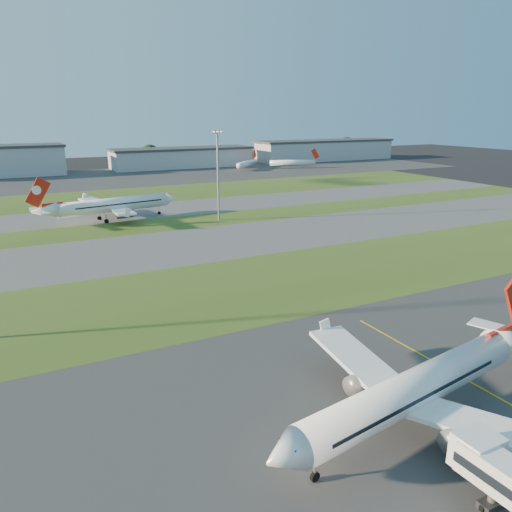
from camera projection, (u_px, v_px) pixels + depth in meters
grass_strip_a at (264, 284)px, 92.45m from camera, size 300.00×34.00×0.01m
taxiway_a at (199, 244)px, 120.63m from camera, size 300.00×32.00×0.01m
grass_strip_b at (168, 224)px, 141.98m from camera, size 300.00×18.00×0.01m
taxiway_b at (147, 211)px, 160.77m from camera, size 300.00×26.00×0.01m
grass_strip_c at (123, 196)px, 188.96m from camera, size 300.00×40.00×0.01m
apron_far at (95, 178)px, 240.20m from camera, size 400.00×80.00×0.01m
airliner_parked at (415, 390)px, 49.44m from camera, size 37.12×31.25×11.64m
airliner_taxiing at (113, 205)px, 145.74m from camera, size 40.35×33.96×12.67m
mini_jet_near at (247, 163)px, 278.31m from camera, size 21.81×21.08×9.48m
mini_jet_far at (293, 162)px, 283.16m from camera, size 27.64×11.38×9.48m
light_mast_centre at (218, 170)px, 142.78m from camera, size 3.20×0.70×25.80m
hangar_east at (182, 157)px, 288.49m from camera, size 81.60×23.00×11.20m
hangar_far_east at (325, 150)px, 332.25m from camera, size 96.90×23.00×13.20m
tree_mid_west at (41, 161)px, 264.80m from camera, size 9.90×9.90×10.80m
tree_mid_east at (150, 154)px, 293.51m from camera, size 11.55×11.55×12.60m
tree_east at (264, 151)px, 325.02m from camera, size 10.45×10.45×11.40m
tree_far_east at (347, 146)px, 358.90m from camera, size 12.65×12.65×13.80m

